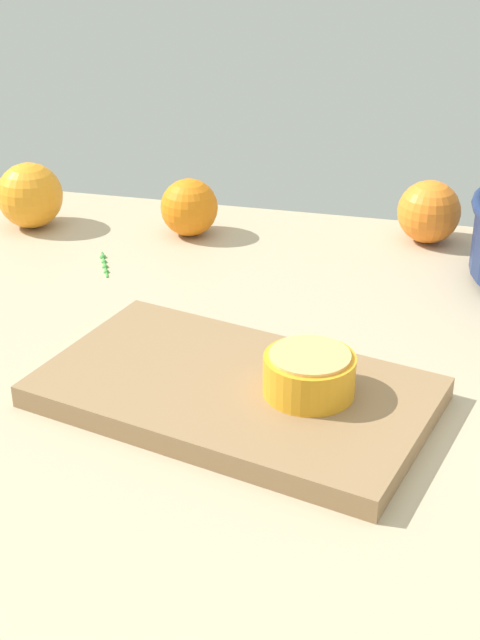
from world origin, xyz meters
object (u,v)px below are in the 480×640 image
object	(u,v)px
cutting_board	(235,392)
loose_orange_3	(189,207)
loose_orange_1	(429,212)
orange_half_0	(309,374)
loose_orange_2	(30,195)

from	to	relation	value
cutting_board	loose_orange_3	xyz separation A→B (cm)	(-15.74, 37.91, 2.64)
loose_orange_1	loose_orange_3	size ratio (longest dim) A/B	1.07
cutting_board	orange_half_0	distance (cm)	7.29
loose_orange_2	loose_orange_3	bearing A→B (deg)	6.18
loose_orange_2	orange_half_0	bearing A→B (deg)	-39.46
cutting_board	loose_orange_1	bearing A→B (deg)	71.76
orange_half_0	loose_orange_3	distance (cm)	44.14
orange_half_0	loose_orange_1	bearing A→B (deg)	80.12
cutting_board	loose_orange_3	distance (cm)	41.14
cutting_board	loose_orange_3	size ratio (longest dim) A/B	4.64
cutting_board	loose_orange_1	xyz separation A→B (cm)	(14.17, 43.00, 2.92)
loose_orange_1	loose_orange_3	world-z (taller)	loose_orange_1
orange_half_0	loose_orange_3	size ratio (longest dim) A/B	1.09
orange_half_0	loose_orange_2	world-z (taller)	loose_orange_2
loose_orange_1	loose_orange_2	xyz separation A→B (cm)	(-50.94, -7.36, 0.31)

